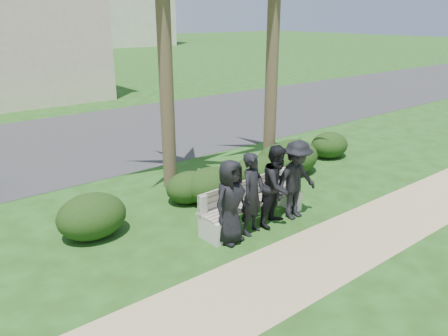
{
  "coord_description": "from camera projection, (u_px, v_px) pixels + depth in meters",
  "views": [
    {
      "loc": [
        -6.14,
        -5.92,
        3.92
      ],
      "look_at": [
        -0.63,
        1.0,
        0.81
      ],
      "focal_mm": 35.0,
      "sensor_mm": 36.0,
      "label": 1
    }
  ],
  "objects": [
    {
      "name": "man_b",
      "position": [
        252.0,
        194.0,
        8.06
      ],
      "size": [
        0.66,
        0.53,
        1.58
      ],
      "primitive_type": "imported",
      "rotation": [
        0.0,
        0.0,
        0.3
      ],
      "color": "black",
      "rests_on": "ground"
    },
    {
      "name": "hedge_b",
      "position": [
        189.0,
        186.0,
        9.61
      ],
      "size": [
        1.07,
        0.88,
        0.7
      ],
      "primitive_type": "ellipsoid",
      "color": "black",
      "rests_on": "ground"
    },
    {
      "name": "ground",
      "position": [
        277.0,
        210.0,
        9.28
      ],
      "size": [
        160.0,
        160.0,
        0.0
      ],
      "primitive_type": "plane",
      "color": "#214012",
      "rests_on": "ground"
    },
    {
      "name": "hedge_extra",
      "position": [
        256.0,
        171.0,
        10.39
      ],
      "size": [
        1.21,
        1.0,
        0.79
      ],
      "primitive_type": "ellipsoid",
      "color": "black",
      "rests_on": "ground"
    },
    {
      "name": "man_c",
      "position": [
        277.0,
        185.0,
        8.42
      ],
      "size": [
        0.92,
        0.8,
        1.61
      ],
      "primitive_type": "imported",
      "rotation": [
        0.0,
        0.0,
        0.27
      ],
      "color": "black",
      "rests_on": "ground"
    },
    {
      "name": "asphalt_street",
      "position": [
        113.0,
        134.0,
        15.18
      ],
      "size": [
        160.0,
        8.0,
        0.01
      ],
      "primitive_type": "cube",
      "color": "#2D2D30",
      "rests_on": "ground"
    },
    {
      "name": "man_d",
      "position": [
        296.0,
        180.0,
        8.68
      ],
      "size": [
        1.06,
        0.62,
        1.62
      ],
      "primitive_type": "imported",
      "rotation": [
        0.0,
        0.0,
        0.01
      ],
      "color": "black",
      "rests_on": "ground"
    },
    {
      "name": "hedge_f",
      "position": [
        329.0,
        144.0,
        12.62
      ],
      "size": [
        1.16,
        0.96,
        0.76
      ],
      "primitive_type": "ellipsoid",
      "color": "black",
      "rests_on": "ground"
    },
    {
      "name": "man_a",
      "position": [
        230.0,
        202.0,
        7.74
      ],
      "size": [
        0.85,
        0.65,
        1.56
      ],
      "primitive_type": "imported",
      "rotation": [
        0.0,
        0.0,
        0.21
      ],
      "color": "black",
      "rests_on": "ground"
    },
    {
      "name": "footpath",
      "position": [
        347.0,
        242.0,
        7.95
      ],
      "size": [
        30.0,
        1.6,
        0.01
      ],
      "primitive_type": "cube",
      "color": "tan",
      "rests_on": "ground"
    },
    {
      "name": "park_bench",
      "position": [
        252.0,
        205.0,
        8.6
      ],
      "size": [
        2.38,
        0.66,
        0.82
      ],
      "rotation": [
        0.0,
        0.0,
        0.05
      ],
      "color": "gray",
      "rests_on": "ground"
    },
    {
      "name": "hedge_d",
      "position": [
        281.0,
        160.0,
        11.11
      ],
      "size": [
        1.32,
        1.09,
        0.86
      ],
      "primitive_type": "ellipsoid",
      "color": "black",
      "rests_on": "ground"
    },
    {
      "name": "hedge_a",
      "position": [
        92.0,
        215.0,
        8.07
      ],
      "size": [
        1.29,
        1.07,
        0.84
      ],
      "primitive_type": "ellipsoid",
      "color": "black",
      "rests_on": "ground"
    },
    {
      "name": "hedge_e",
      "position": [
        293.0,
        156.0,
        11.34
      ],
      "size": [
        1.39,
        1.15,
        0.91
      ],
      "primitive_type": "ellipsoid",
      "color": "black",
      "rests_on": "ground"
    },
    {
      "name": "hedge_c",
      "position": [
        211.0,
        184.0,
        9.59
      ],
      "size": [
        1.21,
        1.0,
        0.79
      ],
      "primitive_type": "ellipsoid",
      "color": "black",
      "rests_on": "ground"
    }
  ]
}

